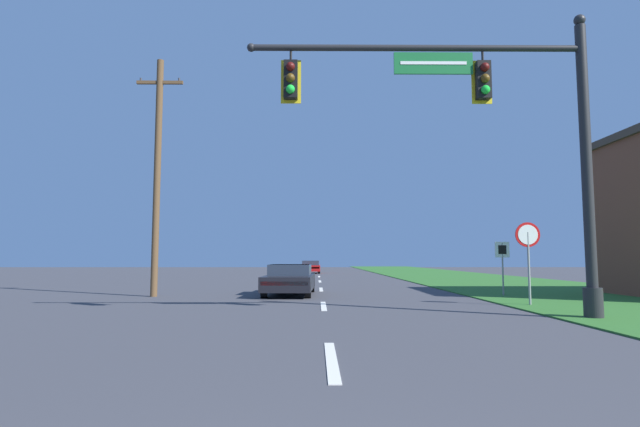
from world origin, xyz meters
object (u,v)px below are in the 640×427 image
signal_mast (502,132)px  utility_pole_near (157,172)px  stop_sign (528,244)px  route_sign_post (502,256)px  car_ahead (290,279)px  far_car (311,267)px

signal_mast → utility_pole_near: bearing=146.6°
stop_sign → utility_pole_near: bearing=163.3°
route_sign_post → stop_sign: bearing=-99.3°
signal_mast → car_ahead: size_ratio=1.82×
car_ahead → route_sign_post: (8.17, -0.86, 0.92)m
signal_mast → utility_pole_near: 12.83m
car_ahead → utility_pole_near: size_ratio=0.51×
far_car → stop_sign: stop_sign is taller
signal_mast → far_car: bearing=98.0°
car_ahead → signal_mast: bearing=-54.8°
stop_sign → route_sign_post: bearing=80.7°
car_ahead → utility_pole_near: bearing=-170.0°
far_car → car_ahead: bearing=-91.0°
utility_pole_near → signal_mast: bearing=-33.4°
car_ahead → stop_sign: stop_sign is taller
far_car → stop_sign: 33.83m
signal_mast → car_ahead: signal_mast is taller
car_ahead → stop_sign: (7.54, -4.69, 1.26)m
signal_mast → stop_sign: signal_mast is taller
stop_sign → far_car: bearing=102.0°
far_car → route_sign_post: (7.68, -29.23, 0.92)m
car_ahead → far_car: same height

